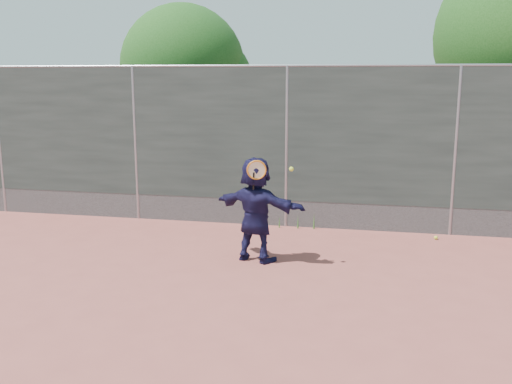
# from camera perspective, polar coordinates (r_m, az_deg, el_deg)

# --- Properties ---
(ground) EXTENTS (80.00, 80.00, 0.00)m
(ground) POSITION_cam_1_polar(r_m,az_deg,el_deg) (7.67, -1.01, -10.05)
(ground) COLOR #9E4C42
(ground) RESTS_ON ground
(player) EXTENTS (1.59, 0.93, 1.63)m
(player) POSITION_cam_1_polar(r_m,az_deg,el_deg) (8.74, 0.00, -1.74)
(player) COLOR #17153A
(player) RESTS_ON ground
(ball_ground) EXTENTS (0.07, 0.07, 0.07)m
(ball_ground) POSITION_cam_1_polar(r_m,az_deg,el_deg) (10.52, 17.55, -4.37)
(ball_ground) COLOR #CFE232
(ball_ground) RESTS_ON ground
(fence) EXTENTS (20.00, 0.06, 3.03)m
(fence) POSITION_cam_1_polar(r_m,az_deg,el_deg) (10.65, 3.07, 4.85)
(fence) COLOR #38423D
(fence) RESTS_ON ground
(swing_action) EXTENTS (0.69, 0.14, 0.51)m
(swing_action) POSITION_cam_1_polar(r_m,az_deg,el_deg) (8.40, 0.39, 2.12)
(swing_action) COLOR orange
(swing_action) RESTS_ON ground
(tree_left) EXTENTS (3.15, 3.00, 4.53)m
(tree_left) POSITION_cam_1_polar(r_m,az_deg,el_deg) (14.21, -6.65, 11.96)
(tree_left) COLOR #382314
(tree_left) RESTS_ON ground
(weed_clump) EXTENTS (0.68, 0.07, 0.30)m
(weed_clump) POSITION_cam_1_polar(r_m,az_deg,el_deg) (10.76, 4.45, -2.95)
(weed_clump) COLOR #387226
(weed_clump) RESTS_ON ground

